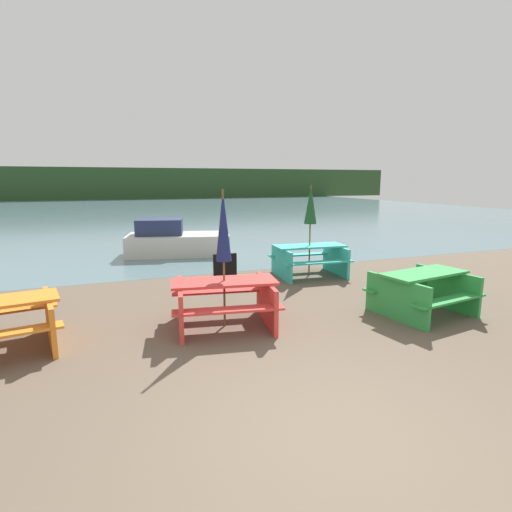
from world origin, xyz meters
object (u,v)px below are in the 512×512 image
(picnic_table_red, at_px, (224,299))
(signboard, at_px, (225,270))
(picnic_table_green, at_px, (423,289))
(picnic_table_orange, at_px, (1,321))
(picnic_table_teal, at_px, (309,257))
(umbrella_darkgreen, at_px, (311,205))
(boat, at_px, (175,241))
(umbrella_navy, at_px, (223,227))

(picnic_table_red, distance_m, signboard, 2.67)
(picnic_table_red, bearing_deg, picnic_table_green, -10.51)
(picnic_table_orange, distance_m, signboard, 4.69)
(picnic_table_teal, bearing_deg, picnic_table_red, -138.28)
(picnic_table_teal, distance_m, umbrella_darkgreen, 1.33)
(picnic_table_teal, bearing_deg, boat, 122.91)
(picnic_table_teal, xyz_separation_m, signboard, (-2.29, -0.16, -0.11))
(umbrella_navy, height_order, boat, umbrella_navy)
(picnic_table_orange, bearing_deg, umbrella_darkgreen, 22.08)
(umbrella_darkgreen, bearing_deg, picnic_table_red, -138.28)
(picnic_table_green, xyz_separation_m, picnic_table_teal, (-0.53, 3.38, 0.02))
(picnic_table_red, bearing_deg, picnic_table_teal, 41.72)
(picnic_table_red, height_order, boat, boat)
(picnic_table_green, relative_size, umbrella_darkgreen, 0.79)
(umbrella_navy, bearing_deg, umbrella_darkgreen, 41.72)
(picnic_table_teal, relative_size, umbrella_darkgreen, 0.82)
(picnic_table_green, xyz_separation_m, umbrella_navy, (-3.58, 0.66, 1.22))
(picnic_table_green, distance_m, signboard, 4.29)
(picnic_table_orange, distance_m, picnic_table_teal, 6.82)
(picnic_table_green, height_order, picnic_table_orange, picnic_table_green)
(picnic_table_green, distance_m, picnic_table_orange, 6.90)
(picnic_table_orange, xyz_separation_m, signboard, (4.03, 2.41, -0.08))
(picnic_table_orange, distance_m, umbrella_darkgreen, 6.96)
(umbrella_darkgreen, distance_m, signboard, 2.71)
(picnic_table_red, relative_size, signboard, 2.57)
(signboard, bearing_deg, picnic_table_red, -106.46)
(picnic_table_red, distance_m, boat, 6.94)
(signboard, bearing_deg, umbrella_darkgreen, 3.93)
(picnic_table_green, height_order, picnic_table_red, picnic_table_red)
(signboard, bearing_deg, picnic_table_teal, 3.93)
(boat, bearing_deg, picnic_table_red, -79.83)
(picnic_table_green, bearing_deg, picnic_table_red, 169.49)
(picnic_table_teal, bearing_deg, picnic_table_green, -81.09)
(picnic_table_red, relative_size, umbrella_darkgreen, 0.83)
(picnic_table_red, relative_size, umbrella_navy, 0.84)
(umbrella_darkgreen, height_order, boat, umbrella_darkgreen)
(picnic_table_orange, bearing_deg, signboard, 30.86)
(picnic_table_orange, height_order, umbrella_darkgreen, umbrella_darkgreen)
(picnic_table_orange, height_order, picnic_table_teal, picnic_table_teal)
(picnic_table_teal, xyz_separation_m, umbrella_darkgreen, (0.00, 0.00, 1.33))
(picnic_table_green, distance_m, boat, 8.27)
(picnic_table_orange, xyz_separation_m, picnic_table_teal, (6.32, 2.56, 0.03))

